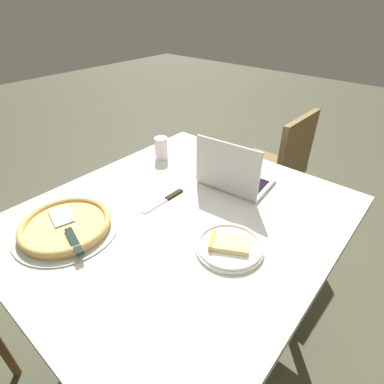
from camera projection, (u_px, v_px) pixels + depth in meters
The scene contains 8 objects.
ground_plane at pixel (184, 329), 1.60m from camera, with size 12.00×12.00×0.00m, color #444431.
dining_table at pixel (181, 227), 1.21m from camera, with size 1.24×1.09×0.77m.
laptop at pixel (233, 176), 1.31m from camera, with size 0.24×0.31×0.23m.
pizza_plate at pixel (229, 246), 1.01m from camera, with size 0.23×0.23×0.04m.
pizza_tray at pixel (66, 226), 1.08m from camera, with size 0.37×0.37×0.04m.
table_knife at pixel (167, 199), 1.25m from camera, with size 0.22×0.02×0.01m.
drink_cup at pixel (161, 148), 1.53m from camera, with size 0.07×0.07×0.11m.
chair_near at pixel (275, 165), 2.05m from camera, with size 0.46×0.46×0.88m.
Camera 1 is at (0.67, 0.63, 1.50)m, focal length 28.15 mm.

